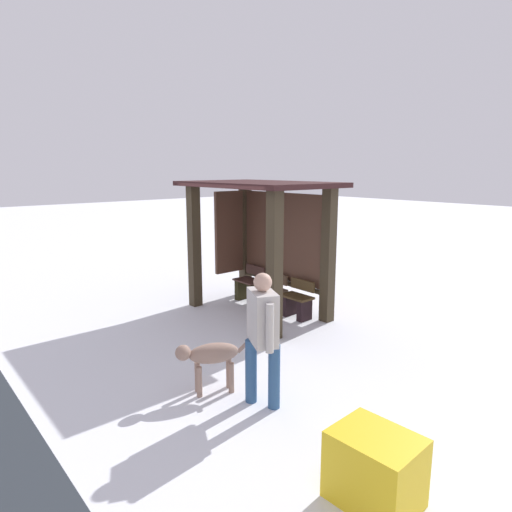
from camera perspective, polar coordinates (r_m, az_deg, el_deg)
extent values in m
plane|color=silver|center=(8.75, 0.20, -7.26)|extent=(60.00, 60.00, 0.00)
cube|color=#362C1D|center=(8.99, -7.93, 1.17)|extent=(0.20, 0.20, 2.44)
cube|color=#362C1D|center=(7.14, 2.39, -1.35)|extent=(0.20, 0.20, 2.44)
cube|color=#362C1D|center=(9.75, -1.39, 2.06)|extent=(0.20, 0.20, 2.44)
cube|color=#362C1D|center=(8.08, 9.27, -0.01)|extent=(0.20, 0.20, 2.44)
cube|color=#33191A|center=(8.30, 0.22, 9.23)|extent=(2.93, 1.88, 0.09)
cube|color=#4F3225|center=(8.84, 3.46, 2.52)|extent=(2.17, 0.08, 1.73)
cube|color=#362C1D|center=(9.02, 3.30, -3.31)|extent=(2.17, 0.06, 0.08)
cube|color=#4F3225|center=(9.46, -3.42, 3.09)|extent=(0.08, 0.73, 1.73)
cube|color=#472D27|center=(9.36, -0.94, -3.17)|extent=(0.61, 0.42, 0.03)
cube|color=#472D27|center=(9.43, -0.07, -1.83)|extent=(0.58, 0.04, 0.20)
cube|color=black|center=(9.27, -0.14, -4.79)|extent=(0.12, 0.35, 0.43)
cube|color=black|center=(9.58, -1.72, -4.27)|extent=(0.12, 0.35, 0.43)
cube|color=#4B3727|center=(8.86, 1.98, -4.31)|extent=(0.61, 0.35, 0.04)
cube|color=#4B3727|center=(8.91, 2.73, -2.88)|extent=(0.58, 0.04, 0.20)
cube|color=#2F201E|center=(8.78, 2.87, -5.91)|extent=(0.12, 0.30, 0.38)
cube|color=#2F201E|center=(9.06, 1.10, -5.34)|extent=(0.12, 0.30, 0.38)
cube|color=#48351D|center=(8.37, 5.26, -5.22)|extent=(0.61, 0.35, 0.04)
cube|color=#48351D|center=(8.42, 6.02, -3.72)|extent=(0.58, 0.04, 0.20)
cube|color=black|center=(8.30, 6.24, -6.94)|extent=(0.12, 0.30, 0.39)
cube|color=black|center=(8.57, 4.25, -6.31)|extent=(0.12, 0.30, 0.39)
cube|color=#B7B1AE|center=(5.14, 0.85, -7.87)|extent=(0.54, 0.44, 0.62)
sphere|color=tan|center=(5.02, 0.87, -3.38)|extent=(0.21, 0.21, 0.21)
cylinder|color=#2B4E7B|center=(5.47, -0.64, -14.58)|extent=(0.19, 0.19, 0.78)
cylinder|color=#2B4E7B|center=(5.35, 2.34, -15.23)|extent=(0.19, 0.19, 0.78)
cylinder|color=#B7B1AE|center=(5.41, 0.01, -7.22)|extent=(0.12, 0.12, 0.56)
cylinder|color=#B7B1AE|center=(4.89, 1.79, -9.27)|extent=(0.12, 0.12, 0.56)
ellipsoid|color=gray|center=(5.66, -5.43, -12.33)|extent=(0.47, 0.67, 0.26)
sphere|color=gray|center=(5.59, -9.36, -12.17)|extent=(0.19, 0.19, 0.19)
cylinder|color=gray|center=(5.72, -1.66, -11.60)|extent=(0.12, 0.18, 0.16)
cylinder|color=gray|center=(5.83, -7.53, -15.15)|extent=(0.07, 0.07, 0.39)
cylinder|color=gray|center=(5.70, -7.30, -15.77)|extent=(0.07, 0.07, 0.39)
cylinder|color=gray|center=(5.89, -3.51, -14.76)|extent=(0.07, 0.07, 0.39)
cylinder|color=gray|center=(5.77, -3.19, -15.36)|extent=(0.07, 0.07, 0.39)
cube|color=yellow|center=(4.22, 15.04, -24.92)|extent=(0.72, 0.59, 0.62)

